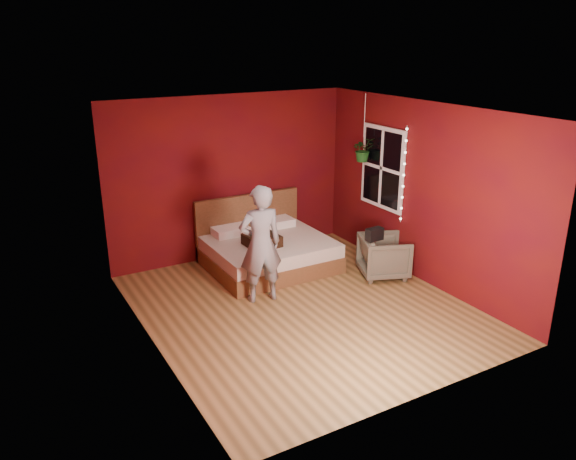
{
  "coord_description": "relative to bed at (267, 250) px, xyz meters",
  "views": [
    {
      "loc": [
        -3.51,
        -5.74,
        3.47
      ],
      "look_at": [
        -0.0,
        0.4,
        0.98
      ],
      "focal_mm": 35.0,
      "sensor_mm": 36.0,
      "label": 1
    }
  ],
  "objects": [
    {
      "name": "handbag",
      "position": [
        1.11,
        -1.25,
        0.46
      ],
      "size": [
        0.26,
        0.14,
        0.18
      ],
      "primitive_type": "cube",
      "rotation": [
        0.0,
        0.0,
        0.06
      ],
      "color": "black",
      "rests_on": "armchair"
    },
    {
      "name": "window",
      "position": [
        1.72,
        -0.61,
        1.24
      ],
      "size": [
        0.05,
        0.97,
        1.27
      ],
      "color": "white",
      "rests_on": "room_walls"
    },
    {
      "name": "room_walls",
      "position": [
        -0.25,
        -1.51,
        1.42
      ],
      "size": [
        4.04,
        4.54,
        2.62
      ],
      "color": "#61100A",
      "rests_on": "ground"
    },
    {
      "name": "bed",
      "position": [
        0.0,
        0.0,
        0.0
      ],
      "size": [
        1.82,
        1.55,
        1.0
      ],
      "color": "brown",
      "rests_on": "ground"
    },
    {
      "name": "throw_pillow",
      "position": [
        -0.2,
        -0.23,
        0.28
      ],
      "size": [
        0.49,
        0.49,
        0.17
      ],
      "primitive_type": "cube",
      "rotation": [
        0.0,
        0.0,
        0.05
      ],
      "color": "black",
      "rests_on": "bed"
    },
    {
      "name": "hanging_plant",
      "position": [
        1.59,
        -0.27,
        1.48
      ],
      "size": [
        0.4,
        0.37,
        1.05
      ],
      "color": "silver",
      "rests_on": "room_walls"
    },
    {
      "name": "floor",
      "position": [
        -0.25,
        -1.51,
        -0.26
      ],
      "size": [
        4.5,
        4.5,
        0.0
      ],
      "primitive_type": "plane",
      "color": "olive",
      "rests_on": "ground"
    },
    {
      "name": "armchair",
      "position": [
        1.35,
        -1.21,
        0.05
      ],
      "size": [
        0.89,
        0.88,
        0.63
      ],
      "primitive_type": "imported",
      "rotation": [
        0.0,
        0.0,
        1.19
      ],
      "color": "#585746",
      "rests_on": "ground"
    },
    {
      "name": "fairy_lights",
      "position": [
        1.69,
        -1.14,
        1.24
      ],
      "size": [
        0.04,
        0.04,
        1.45
      ],
      "color": "silver",
      "rests_on": "room_walls"
    },
    {
      "name": "person",
      "position": [
        -0.62,
        -1.01,
        0.55
      ],
      "size": [
        0.64,
        0.47,
        1.62
      ],
      "primitive_type": "imported",
      "rotation": [
        0.0,
        0.0,
        3.0
      ],
      "color": "gray",
      "rests_on": "ground"
    }
  ]
}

